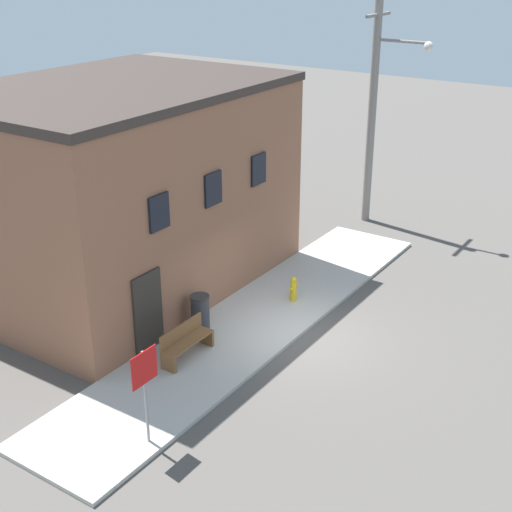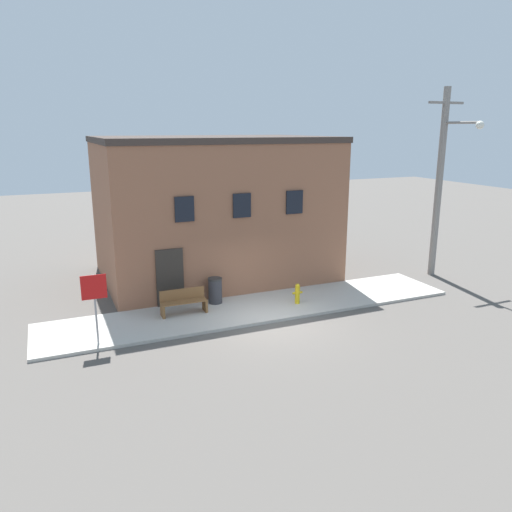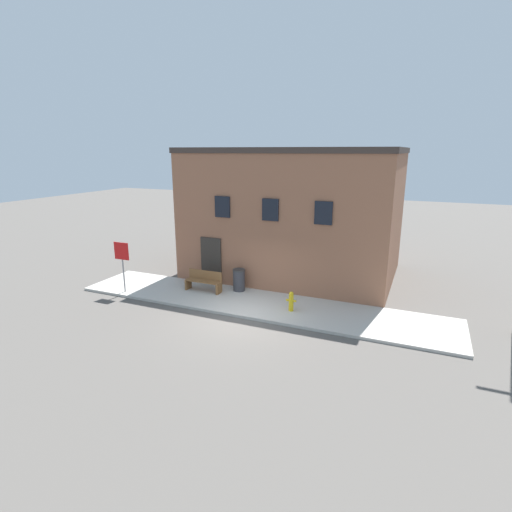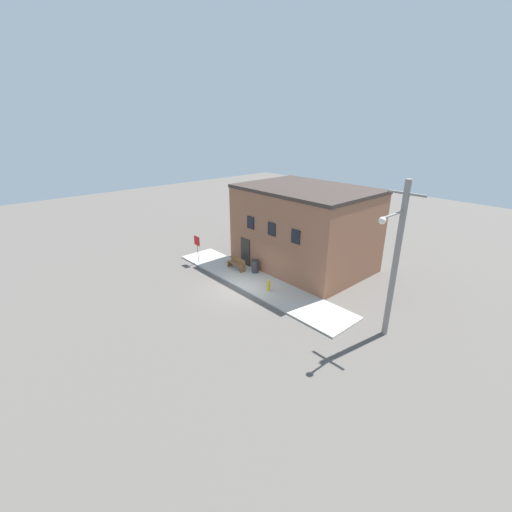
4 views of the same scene
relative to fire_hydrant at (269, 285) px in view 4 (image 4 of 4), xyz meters
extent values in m
plane|color=#56514C|center=(-1.55, -1.16, -0.48)|extent=(80.00, 80.00, 0.00)
cube|color=#BCB7AD|center=(-1.55, 0.27, -0.43)|extent=(15.09, 2.85, 0.10)
cube|color=#8E5B42|center=(-1.51, 5.09, 2.42)|extent=(9.36, 6.80, 5.80)
cube|color=#382D28|center=(-1.51, 5.09, 5.44)|extent=(9.46, 6.90, 0.24)
cube|color=black|center=(-3.70, 1.66, 3.11)|extent=(0.70, 0.08, 0.90)
cube|color=black|center=(-1.51, 1.66, 3.11)|extent=(0.70, 0.08, 0.90)
cube|color=black|center=(0.67, 1.66, 3.11)|extent=(0.70, 0.08, 0.90)
cube|color=#2D2823|center=(-4.32, 1.66, 0.62)|extent=(1.00, 0.08, 2.20)
cylinder|color=gold|center=(0.00, 0.00, -0.06)|extent=(0.18, 0.18, 0.63)
sphere|color=gold|center=(0.00, 0.00, 0.29)|extent=(0.16, 0.16, 0.16)
cylinder|color=gold|center=(-0.14, 0.00, 0.03)|extent=(0.10, 0.08, 0.08)
cylinder|color=gold|center=(0.14, 0.00, 0.03)|extent=(0.10, 0.08, 0.08)
cylinder|color=gray|center=(-7.15, -0.80, 0.70)|extent=(0.06, 0.06, 2.15)
cube|color=red|center=(-7.15, -0.82, 1.41)|extent=(0.73, 0.02, 0.73)
cube|color=brown|center=(-4.88, 0.58, -0.16)|extent=(0.08, 0.44, 0.43)
cube|color=brown|center=(-3.37, 0.58, -0.16)|extent=(0.08, 0.44, 0.43)
cube|color=brown|center=(-4.12, 0.58, 0.07)|extent=(1.59, 0.44, 0.04)
cube|color=brown|center=(-4.12, 0.78, 0.29)|extent=(1.59, 0.04, 0.40)
cylinder|color=#333338|center=(-2.76, 1.25, 0.07)|extent=(0.50, 0.50, 0.89)
cylinder|color=#2D2D2D|center=(-2.76, 1.25, 0.54)|extent=(0.53, 0.53, 0.06)
cylinder|color=gray|center=(7.47, 1.30, 3.54)|extent=(0.30, 0.30, 8.04)
cylinder|color=gray|center=(7.47, 0.36, 6.11)|extent=(0.10, 1.88, 0.10)
sphere|color=silver|center=(7.47, -0.57, 6.01)|extent=(0.32, 0.32, 0.32)
cube|color=gray|center=(7.47, 1.30, 6.91)|extent=(1.80, 0.10, 0.10)
camera|label=1|loc=(-15.90, -9.32, 9.04)|focal=50.00mm
camera|label=2|loc=(-8.25, -15.37, 5.89)|focal=35.00mm
camera|label=3|loc=(4.31, -13.29, 5.43)|focal=28.00mm
camera|label=4|loc=(14.39, -13.91, 9.91)|focal=24.00mm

